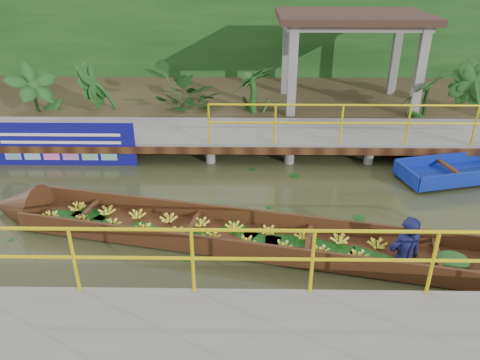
{
  "coord_description": "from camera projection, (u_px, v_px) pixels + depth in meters",
  "views": [
    {
      "loc": [
        -0.09,
        -8.15,
        4.93
      ],
      "look_at": [
        -0.22,
        0.5,
        0.6
      ],
      "focal_mm": 35.0,
      "sensor_mm": 36.0,
      "label": 1
    }
  ],
  "objects": [
    {
      "name": "tropical_plants",
      "position": [
        245.0,
        85.0,
        13.65
      ],
      "size": [
        14.37,
        1.37,
        1.71
      ],
      "color": "#143C13",
      "rests_on": "ground"
    },
    {
      "name": "vendor_boat",
      "position": [
        262.0,
        235.0,
        8.52
      ],
      "size": [
        10.81,
        3.28,
        2.14
      ],
      "rotation": [
        0.0,
        0.0,
        -0.21
      ],
      "color": "#3C2010",
      "rests_on": "ground"
    },
    {
      "name": "ground",
      "position": [
        250.0,
        217.0,
        9.49
      ],
      "size": [
        80.0,
        80.0,
        0.0
      ],
      "primitive_type": "plane",
      "color": "#2B3118",
      "rests_on": "ground"
    },
    {
      "name": "blue_banner",
      "position": [
        61.0,
        145.0,
        11.52
      ],
      "size": [
        3.66,
        0.04,
        1.14
      ],
      "color": "navy",
      "rests_on": "ground"
    },
    {
      "name": "foliage_backdrop",
      "position": [
        250.0,
        34.0,
        17.54
      ],
      "size": [
        30.0,
        0.8,
        4.0
      ],
      "primitive_type": "cube",
      "color": "#143C13",
      "rests_on": "ground"
    },
    {
      "name": "land_strip",
      "position": [
        249.0,
        99.0,
        16.1
      ],
      "size": [
        30.0,
        8.0,
        0.45
      ],
      "primitive_type": "cube",
      "color": "#372C1B",
      "rests_on": "ground"
    },
    {
      "name": "pavilion",
      "position": [
        352.0,
        26.0,
        13.83
      ],
      "size": [
        4.4,
        3.0,
        3.0
      ],
      "color": "slate",
      "rests_on": "ground"
    },
    {
      "name": "far_dock",
      "position": [
        251.0,
        135.0,
        12.34
      ],
      "size": [
        16.0,
        2.06,
        1.66
      ],
      "color": "slate",
      "rests_on": "ground"
    }
  ]
}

